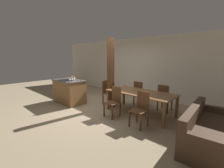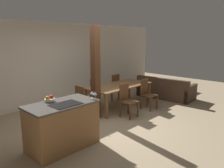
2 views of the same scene
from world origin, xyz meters
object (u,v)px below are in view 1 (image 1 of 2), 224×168
Objects in this scene: dining_table at (140,94)px; dining_chair_far_right at (164,98)px; dining_chair_near_right at (141,108)px; fruit_bowl at (73,78)px; wine_glass_middle at (72,79)px; dining_chair_near_left at (114,101)px; dining_chair_head_end at (108,92)px; timber_post at (111,74)px; kitchen_island at (69,91)px; couch at (210,132)px; dining_chair_far_left at (139,93)px; wine_glass_near at (70,79)px.

dining_chair_far_right is at bearing 55.99° from dining_table.
dining_chair_near_right reaches higher than dining_table.
wine_glass_middle reaches higher than fruit_bowl.
wine_glass_middle is 2.74m from dining_chair_near_right.
wine_glass_middle is at bearing -151.91° from dining_table.
dining_chair_head_end is at bearing 143.29° from dining_chair_near_left.
timber_post reaches higher than dining_table.
wine_glass_middle reaches higher than dining_chair_near_right.
dining_chair_near_left is at bearing -124.01° from dining_table.
timber_post is (-1.16, -0.17, 0.59)m from dining_table.
kitchen_island reaches higher than couch.
fruit_bowl reaches higher than kitchen_island.
kitchen_island is 1.60m from dining_chair_head_end.
dining_chair_far_left is at bearing 90.00° from dining_chair_near_left.
wine_glass_middle is at bearing -33.00° from fruit_bowl.
fruit_bowl is 1.30× the size of wine_glass_near.
wine_glass_near is at bearing -38.00° from fruit_bowl.
dining_chair_near_right reaches higher than couch.
dining_table is 2.34× the size of dining_chair_near_left.
timber_post reaches higher than wine_glass_middle.
dining_chair_near_left is at bearing -1.13° from fruit_bowl.
fruit_bowl is 0.22× the size of dining_chair_far_left.
dining_chair_near_left is at bearing 180.00° from dining_chair_near_right.
timber_post reaches higher than dining_chair_near_right.
dining_chair_far_right is 0.45× the size of couch.
kitchen_island is 1.48× the size of dining_chair_near_left.
fruit_bowl is at bearing 115.99° from dining_chair_head_end.
wine_glass_middle reaches higher than dining_table.
wine_glass_near reaches higher than kitchen_island.
dining_chair_near_right is 1.00× the size of dining_chair_far_left.
dining_chair_head_end is (0.68, 1.24, -0.58)m from wine_glass_near.
timber_post is at bearing -171.64° from dining_table.
dining_chair_near_right and dining_chair_far_right have the same top height.
wine_glass_middle is at bearing 35.38° from dining_chair_far_right.
kitchen_island is at bearing 153.41° from wine_glass_near.
kitchen_island is at bearing -67.54° from fruit_bowl.
dining_chair_far_left is 1.35m from timber_post.
dining_chair_far_left is 1.22m from dining_chair_head_end.
fruit_bowl is (-0.10, 0.25, 0.52)m from kitchen_island.
dining_chair_head_end is at bearing 25.99° from fruit_bowl.
dining_chair_far_left is at bearing 0.00° from dining_chair_far_right.
couch is 3.37m from timber_post.
dining_chair_head_end is at bearing 78.08° from couch.
kitchen_island is 0.63× the size of dining_table.
fruit_bowl is at bearing 112.46° from kitchen_island.
wine_glass_middle is at bearing -170.98° from dining_chair_near_right.
wine_glass_near is 0.07× the size of dining_table.
wine_glass_near is 2.64m from dining_chair_far_left.
kitchen_island is at bearing 27.09° from dining_chair_far_right.
wine_glass_near is (0.61, -0.31, 0.60)m from kitchen_island.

